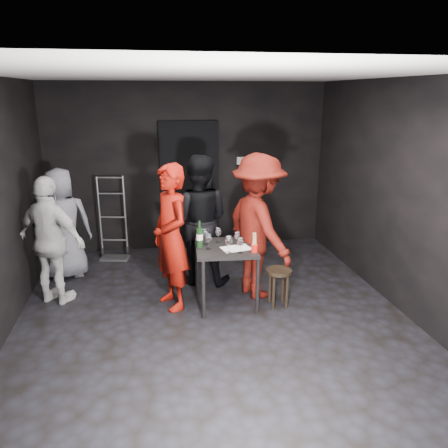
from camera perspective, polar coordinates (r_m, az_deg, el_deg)
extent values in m
cube|color=black|center=(5.26, -1.46, -11.91)|extent=(4.50, 5.00, 0.02)
cube|color=silver|center=(4.62, -1.72, 18.96)|extent=(4.50, 5.00, 0.02)
cube|color=black|center=(7.19, -4.61, 7.34)|extent=(4.50, 0.04, 2.70)
cube|color=black|center=(2.47, 7.39, -11.76)|extent=(4.50, 0.04, 2.70)
cube|color=black|center=(5.55, 22.08, 3.33)|extent=(0.04, 5.00, 2.70)
cube|color=black|center=(7.19, -4.51, 4.90)|extent=(0.95, 0.10, 2.10)
cube|color=#B7B7B2|center=(7.26, 2.17, 8.27)|extent=(0.12, 0.06, 0.12)
cube|color=#B7B7B2|center=(7.31, 3.71, 7.91)|extent=(0.10, 0.06, 0.14)
cylinder|color=#B2B2B7|center=(7.09, -15.91, 0.79)|extent=(0.03, 0.03, 1.30)
cylinder|color=#B2B2B7|center=(7.06, -12.76, 0.96)|extent=(0.03, 0.03, 1.30)
cube|color=#B2B2B7|center=(7.14, -14.04, -4.31)|extent=(0.43, 0.24, 0.03)
cylinder|color=black|center=(7.29, -15.53, -3.45)|extent=(0.04, 0.16, 0.16)
cylinder|color=black|center=(7.26, -12.47, -3.31)|extent=(0.04, 0.16, 0.16)
cube|color=black|center=(5.25, 0.25, -3.18)|extent=(0.72, 0.72, 0.04)
cylinder|color=black|center=(5.06, -2.70, -8.61)|extent=(0.04, 0.04, 0.71)
cylinder|color=black|center=(5.17, 4.42, -8.06)|extent=(0.04, 0.04, 0.71)
cylinder|color=black|center=(5.64, -3.56, -5.86)|extent=(0.04, 0.04, 0.71)
cylinder|color=black|center=(5.74, 2.82, -5.43)|extent=(0.04, 0.04, 0.71)
cylinder|color=black|center=(5.36, 7.19, -6.13)|extent=(0.31, 0.31, 0.04)
cylinder|color=black|center=(5.55, 7.68, -8.06)|extent=(0.04, 0.04, 0.41)
cylinder|color=black|center=(5.51, 6.00, -8.22)|extent=(0.04, 0.04, 0.41)
cylinder|color=black|center=(5.36, 6.50, -8.95)|extent=(0.04, 0.04, 0.41)
cylinder|color=black|center=(5.41, 8.22, -8.78)|extent=(0.04, 0.04, 0.41)
imported|color=#931006|center=(5.15, -7.01, -0.17)|extent=(0.74, 0.88, 2.07)
imported|color=black|center=(5.83, -3.36, 1.95)|extent=(1.13, 0.83, 2.07)
imported|color=#530E09|center=(5.41, 4.54, 1.67)|extent=(1.11, 1.58, 2.23)
imported|color=silver|center=(5.67, -21.68, -1.61)|extent=(1.10, 0.91, 1.70)
imported|color=#5A5963|center=(6.43, -20.34, 0.29)|extent=(0.87, 0.59, 1.63)
cube|color=white|center=(5.19, 1.58, -3.19)|extent=(0.37, 0.29, 0.00)
cylinder|color=black|center=(5.21, -3.20, -1.80)|extent=(0.08, 0.08, 0.23)
cylinder|color=black|center=(5.16, -3.23, -0.09)|extent=(0.03, 0.03, 0.09)
cylinder|color=white|center=(5.21, -3.20, -1.69)|extent=(0.08, 0.08, 0.07)
cylinder|color=red|center=(5.08, 4.00, -3.16)|extent=(0.08, 0.08, 0.09)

